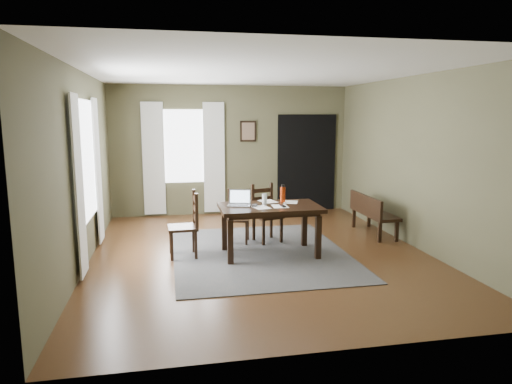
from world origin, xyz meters
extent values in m
cube|color=#492C16|center=(0.00, 0.00, -0.01)|extent=(5.00, 6.00, 0.01)
cube|color=brown|center=(0.00, 3.00, 1.35)|extent=(5.00, 0.02, 2.70)
cube|color=brown|center=(0.00, -3.00, 1.35)|extent=(5.00, 0.02, 2.70)
cube|color=brown|center=(-2.50, 0.00, 1.35)|extent=(0.02, 6.00, 2.70)
cube|color=brown|center=(2.50, 0.00, 1.35)|extent=(0.02, 6.00, 2.70)
cube|color=white|center=(0.00, 0.00, 2.70)|extent=(5.00, 6.00, 0.02)
cube|color=#404040|center=(0.00, 0.00, 0.01)|extent=(2.60, 3.20, 0.01)
cube|color=black|center=(0.13, -0.10, 0.73)|extent=(1.49, 0.90, 0.06)
cube|color=black|center=(0.13, -0.10, 0.67)|extent=(1.33, 0.74, 0.05)
cube|color=black|center=(-0.51, -0.44, 0.33)|extent=(0.08, 0.08, 0.63)
cube|color=black|center=(-0.51, 0.25, 0.33)|extent=(0.08, 0.08, 0.63)
cube|color=black|center=(0.78, -0.45, 0.33)|extent=(0.08, 0.08, 0.63)
cube|color=black|center=(0.78, 0.25, 0.33)|extent=(0.08, 0.08, 0.63)
cube|color=black|center=(-1.15, 0.04, 0.45)|extent=(0.44, 0.44, 0.04)
cube|color=black|center=(-1.33, 0.20, 0.22)|extent=(0.04, 0.04, 0.41)
cube|color=black|center=(-0.99, 0.22, 0.22)|extent=(0.04, 0.04, 0.41)
cube|color=black|center=(-1.32, -0.14, 0.22)|extent=(0.04, 0.04, 0.41)
cube|color=black|center=(-0.97, -0.13, 0.22)|extent=(0.04, 0.04, 0.41)
cube|color=black|center=(-0.97, 0.23, 0.72)|extent=(0.05, 0.05, 0.53)
cube|color=black|center=(-0.95, -0.14, 0.72)|extent=(0.05, 0.05, 0.53)
cube|color=black|center=(-0.96, 0.05, 0.58)|extent=(0.04, 0.31, 0.07)
cube|color=black|center=(-0.96, 0.05, 0.72)|extent=(0.04, 0.31, 0.07)
cube|color=black|center=(-0.96, 0.05, 0.86)|extent=(0.04, 0.31, 0.07)
cube|color=black|center=(-0.24, 0.64, 0.40)|extent=(0.46, 0.46, 0.04)
cube|color=black|center=(-0.42, 0.53, 0.20)|extent=(0.04, 0.04, 0.37)
cube|color=black|center=(-0.35, 0.83, 0.20)|extent=(0.04, 0.04, 0.37)
cube|color=black|center=(-0.13, 0.45, 0.20)|extent=(0.04, 0.04, 0.37)
cube|color=black|center=(-0.05, 0.75, 0.20)|extent=(0.04, 0.04, 0.37)
cube|color=black|center=(-0.35, 0.85, 0.64)|extent=(0.05, 0.05, 0.47)
cube|color=black|center=(-0.04, 0.77, 0.64)|extent=(0.05, 0.05, 0.47)
cube|color=black|center=(-0.19, 0.81, 0.52)|extent=(0.28, 0.09, 0.06)
cube|color=black|center=(-0.19, 0.81, 0.64)|extent=(0.28, 0.09, 0.06)
cube|color=black|center=(-0.19, 0.81, 0.77)|extent=(0.28, 0.09, 0.06)
cube|color=black|center=(0.25, 0.60, 0.44)|extent=(0.52, 0.52, 0.04)
cube|color=black|center=(0.14, 0.39, 0.21)|extent=(0.05, 0.05, 0.40)
cube|color=black|center=(0.04, 0.71, 0.21)|extent=(0.05, 0.05, 0.40)
cube|color=black|center=(0.46, 0.49, 0.21)|extent=(0.05, 0.05, 0.40)
cube|color=black|center=(0.36, 0.81, 0.21)|extent=(0.05, 0.05, 0.40)
cube|color=black|center=(0.03, 0.73, 0.70)|extent=(0.06, 0.06, 0.51)
cube|color=black|center=(0.37, 0.83, 0.70)|extent=(0.06, 0.06, 0.51)
cube|color=black|center=(0.20, 0.78, 0.56)|extent=(0.30, 0.11, 0.07)
cube|color=black|center=(0.20, 0.78, 0.70)|extent=(0.30, 0.11, 0.07)
cube|color=black|center=(0.20, 0.78, 0.84)|extent=(0.30, 0.11, 0.07)
cube|color=black|center=(2.22, 0.75, 0.37)|extent=(0.40, 1.25, 0.05)
cube|color=black|center=(2.37, 0.21, 0.17)|extent=(0.05, 0.05, 0.35)
cube|color=black|center=(2.07, 0.21, 0.17)|extent=(0.05, 0.05, 0.35)
cube|color=black|center=(2.37, 1.28, 0.17)|extent=(0.05, 0.05, 0.35)
cube|color=black|center=(2.07, 1.28, 0.17)|extent=(0.05, 0.05, 0.35)
cube|color=black|center=(2.04, 0.75, 0.55)|extent=(0.04, 1.25, 0.30)
cube|color=#B7B7BC|center=(-0.32, -0.03, 0.76)|extent=(0.39, 0.32, 0.02)
cube|color=#B7B7BC|center=(-0.29, 0.09, 0.88)|extent=(0.34, 0.15, 0.22)
cube|color=silver|center=(-0.29, 0.08, 0.88)|extent=(0.29, 0.12, 0.18)
cube|color=#3F3F42|center=(-0.32, -0.04, 0.77)|extent=(0.31, 0.21, 0.00)
cube|color=#3F3F42|center=(-0.10, -0.12, 0.77)|extent=(0.10, 0.12, 0.03)
cube|color=black|center=(0.30, -0.20, 0.76)|extent=(0.06, 0.18, 0.02)
cylinder|color=silver|center=(0.07, 0.00, 0.84)|extent=(0.09, 0.09, 0.16)
cylinder|color=#B5320D|center=(0.39, 0.13, 0.88)|extent=(0.10, 0.10, 0.24)
cylinder|color=black|center=(0.39, 0.13, 1.01)|extent=(0.06, 0.06, 0.04)
cube|color=white|center=(0.27, -0.18, 0.76)|extent=(0.23, 0.30, 0.00)
cube|color=white|center=(0.18, 0.23, 0.76)|extent=(0.29, 0.34, 0.00)
cube|color=white|center=(0.51, 0.10, 0.76)|extent=(0.28, 0.32, 0.00)
cube|color=white|center=(-0.02, -0.21, 0.76)|extent=(0.27, 0.32, 0.00)
cube|color=white|center=(-2.47, 0.20, 1.45)|extent=(0.01, 1.30, 1.70)
cube|color=white|center=(-1.00, 2.97, 1.45)|extent=(1.00, 0.01, 1.50)
cube|color=silver|center=(-2.44, -0.62, 1.20)|extent=(0.03, 0.48, 2.30)
cube|color=silver|center=(-2.44, 1.02, 1.20)|extent=(0.03, 0.48, 2.30)
cube|color=silver|center=(-1.62, 2.94, 1.20)|extent=(0.44, 0.03, 2.30)
cube|color=silver|center=(-0.38, 2.94, 1.20)|extent=(0.44, 0.03, 2.30)
cube|color=black|center=(0.35, 2.97, 1.75)|extent=(0.34, 0.03, 0.44)
cube|color=brown|center=(0.35, 2.96, 1.75)|extent=(0.27, 0.01, 0.36)
cube|color=black|center=(1.65, 2.97, 1.05)|extent=(1.30, 0.03, 2.10)
camera|label=1|loc=(-1.34, -6.58, 2.08)|focal=32.00mm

